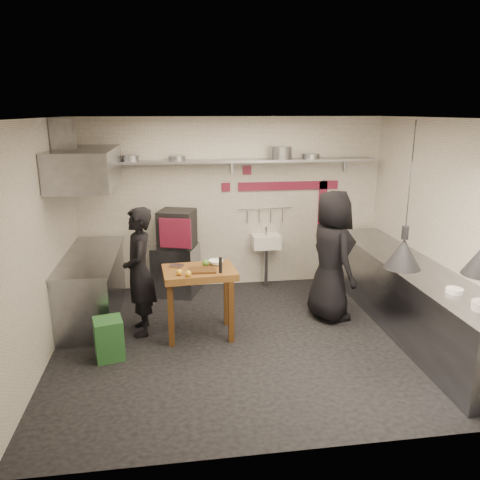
{
  "coord_description": "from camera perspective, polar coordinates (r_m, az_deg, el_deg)",
  "views": [
    {
      "loc": [
        -0.95,
        -5.46,
        2.88
      ],
      "look_at": [
        -0.12,
        0.3,
        1.27
      ],
      "focal_mm": 35.0,
      "sensor_mm": 36.0,
      "label": 1
    }
  ],
  "objects": [
    {
      "name": "floor",
      "position": [
        6.24,
        1.53,
        -12.03
      ],
      "size": [
        5.0,
        5.0,
        0.0
      ],
      "primitive_type": "plane",
      "color": "black",
      "rests_on": "ground"
    },
    {
      "name": "ceiling",
      "position": [
        5.54,
        1.75,
        14.63
      ],
      "size": [
        5.0,
        5.0,
        0.0
      ],
      "primitive_type": "plane",
      "color": "beige",
      "rests_on": "floor"
    },
    {
      "name": "wall_back",
      "position": [
        7.76,
        -1.0,
        4.45
      ],
      "size": [
        5.0,
        0.04,
        2.8
      ],
      "primitive_type": "cube",
      "color": "silver",
      "rests_on": "floor"
    },
    {
      "name": "wall_front",
      "position": [
        3.79,
        7.08,
        -7.64
      ],
      "size": [
        5.0,
        0.04,
        2.8
      ],
      "primitive_type": "cube",
      "color": "silver",
      "rests_on": "floor"
    },
    {
      "name": "wall_left",
      "position": [
        5.86,
        -23.23,
        -0.45
      ],
      "size": [
        0.04,
        4.2,
        2.8
      ],
      "primitive_type": "cube",
      "color": "silver",
      "rests_on": "floor"
    },
    {
      "name": "wall_right",
      "position": [
        6.62,
        23.48,
        1.24
      ],
      "size": [
        0.04,
        4.2,
        2.8
      ],
      "primitive_type": "cube",
      "color": "silver",
      "rests_on": "floor"
    },
    {
      "name": "red_band_horiz",
      "position": [
        7.86,
        5.93,
        6.59
      ],
      "size": [
        1.7,
        0.02,
        0.14
      ],
      "primitive_type": "cube",
      "color": "maroon",
      "rests_on": "wall_back"
    },
    {
      "name": "red_band_vert",
      "position": [
        8.11,
        9.96,
        3.27
      ],
      "size": [
        0.14,
        0.02,
        1.1
      ],
      "primitive_type": "cube",
      "color": "maroon",
      "rests_on": "wall_back"
    },
    {
      "name": "red_tile_a",
      "position": [
        7.69,
        0.86,
        8.5
      ],
      "size": [
        0.14,
        0.02,
        0.14
      ],
      "primitive_type": "cube",
      "color": "maroon",
      "rests_on": "wall_back"
    },
    {
      "name": "red_tile_b",
      "position": [
        7.68,
        -1.74,
        6.45
      ],
      "size": [
        0.14,
        0.02,
        0.14
      ],
      "primitive_type": "cube",
      "color": "maroon",
      "rests_on": "wall_back"
    },
    {
      "name": "back_shelf",
      "position": [
        7.47,
        -0.85,
        9.62
      ],
      "size": [
        4.6,
        0.34,
        0.04
      ],
      "primitive_type": "cube",
      "color": "slate",
      "rests_on": "wall_back"
    },
    {
      "name": "shelf_bracket_left",
      "position": [
        7.63,
        -15.45,
        8.44
      ],
      "size": [
        0.04,
        0.06,
        0.24
      ],
      "primitive_type": "cube",
      "color": "slate",
      "rests_on": "wall_back"
    },
    {
      "name": "shelf_bracket_mid",
      "position": [
        7.63,
        -1.0,
        8.98
      ],
      "size": [
        0.04,
        0.06,
        0.24
      ],
      "primitive_type": "cube",
      "color": "slate",
      "rests_on": "wall_back"
    },
    {
      "name": "shelf_bracket_right",
      "position": [
        8.09,
        12.64,
        8.98
      ],
      "size": [
        0.04,
        0.06,
        0.24
      ],
      "primitive_type": "cube",
      "color": "slate",
      "rests_on": "wall_back"
    },
    {
      "name": "pan_far_left",
      "position": [
        7.43,
        -13.19,
        9.69
      ],
      "size": [
        0.32,
        0.32,
        0.09
      ],
      "primitive_type": "cylinder",
      "rotation": [
        0.0,
        0.0,
        0.29
      ],
      "color": "slate",
      "rests_on": "back_shelf"
    },
    {
      "name": "pan_mid_left",
      "position": [
        7.41,
        -7.69,
        9.86
      ],
      "size": [
        0.3,
        0.3,
        0.07
      ],
      "primitive_type": "cylinder",
      "rotation": [
        0.0,
        0.0,
        -0.14
      ],
      "color": "slate",
      "rests_on": "back_shelf"
    },
    {
      "name": "stock_pot",
      "position": [
        7.6,
        4.97,
        10.57
      ],
      "size": [
        0.45,
        0.45,
        0.2
      ],
      "primitive_type": "cylinder",
      "rotation": [
        0.0,
        0.0,
        -0.32
      ],
      "color": "slate",
      "rests_on": "back_shelf"
    },
    {
      "name": "pan_right",
      "position": [
        7.73,
        8.6,
        10.09
      ],
      "size": [
        0.29,
        0.29,
        0.08
      ],
      "primitive_type": "cylinder",
      "rotation": [
        0.0,
        0.0,
        -0.01
      ],
      "color": "slate",
      "rests_on": "back_shelf"
    },
    {
      "name": "oven_stand",
      "position": [
        7.66,
        -7.78,
        -3.58
      ],
      "size": [
        0.81,
        0.78,
        0.8
      ],
      "primitive_type": "cube",
      "rotation": [
        0.0,
        0.0,
        -0.31
      ],
      "color": "slate",
      "rests_on": "floor"
    },
    {
      "name": "combi_oven",
      "position": [
        7.46,
        -7.68,
        1.43
      ],
      "size": [
        0.66,
        0.63,
        0.58
      ],
      "primitive_type": "cube",
      "rotation": [
        0.0,
        0.0,
        -0.31
      ],
      "color": "black",
      "rests_on": "oven_stand"
    },
    {
      "name": "oven_door",
      "position": [
        7.15,
        -7.89,
        0.82
      ],
      "size": [
        0.48,
        0.18,
        0.46
      ],
      "primitive_type": "cube",
      "rotation": [
        0.0,
        0.0,
        -0.31
      ],
      "color": "maroon",
      "rests_on": "combi_oven"
    },
    {
      "name": "oven_glass",
      "position": [
        7.17,
        -7.61,
        0.87
      ],
      "size": [
        0.33,
        0.12,
        0.34
      ],
      "primitive_type": "cube",
      "rotation": [
        0.0,
        0.0,
        -0.31
      ],
      "color": "black",
      "rests_on": "oven_door"
    },
    {
      "name": "hand_sink",
      "position": [
        7.81,
        3.19,
        -0.16
      ],
      "size": [
        0.46,
        0.34,
        0.22
      ],
      "primitive_type": "cube",
      "color": "white",
      "rests_on": "wall_back"
    },
    {
      "name": "sink_tap",
      "position": [
        7.77,
        3.21,
        1.12
      ],
      "size": [
        0.03,
        0.03,
        0.14
      ],
      "primitive_type": "cylinder",
      "color": "slate",
      "rests_on": "hand_sink"
    },
    {
      "name": "sink_drain",
      "position": [
        7.91,
        3.2,
        -3.31
      ],
      "size": [
        0.06,
        0.06,
        0.66
      ],
      "primitive_type": "cylinder",
      "color": "slate",
      "rests_on": "floor"
    },
    {
      "name": "utensil_rail",
      "position": [
        7.82,
        3.05,
        3.92
      ],
      "size": [
        0.9,
        0.02,
        0.02
      ],
      "primitive_type": "cylinder",
      "rotation": [
        0.0,
        1.57,
        0.0
      ],
      "color": "slate",
      "rests_on": "wall_back"
    },
    {
      "name": "counter_right",
      "position": [
        6.73,
        20.06,
        -6.7
      ],
      "size": [
        0.7,
        3.8,
        0.9
      ],
      "primitive_type": "cube",
      "color": "slate",
      "rests_on": "floor"
    },
    {
      "name": "counter_right_top",
      "position": [
        6.57,
        20.43,
        -2.94
      ],
      "size": [
        0.76,
        3.9,
        0.03
      ],
      "primitive_type": "cube",
      "color": "slate",
      "rests_on": "counter_right"
    },
    {
      "name": "small_bowl_right",
      "position": [
        5.74,
        24.68,
        -5.63
      ],
      "size": [
        0.21,
        0.21,
        0.05
      ],
      "primitive_type": "cylinder",
      "rotation": [
        0.0,
        0.0,
        -0.14
      ],
      "color": "white",
      "rests_on": "counter_right_top"
    },
    {
      "name": "counter_left",
      "position": [
        7.05,
        -17.54,
        -5.47
      ],
      "size": [
        0.7,
        1.9,
        0.9
      ],
      "primitive_type": "cube",
      "color": "slate",
      "rests_on": "floor"
    },
    {
      "name": "counter_left_top",
      "position": [
        6.9,
        -17.85,
        -1.85
      ],
      "size": [
        0.76,
        2.0,
        0.03
      ],
      "primitive_type": "cube",
      "color": "slate",
      "rests_on": "counter_left"
    },
    {
      "name": "extractor_hood",
      "position": [
        6.65,
        -18.3,
        8.38
      ],
      "size": [
        0.78,
        1.6,
        0.5
      ],
      "primitive_type": "cube",
      "color": "slate",
      "rests_on": "ceiling"
    },
    {
      "name": "hood_duct",
      "position": [
        6.66,
        -20.75,
        11.65
      ],
      "size": [
        0.28,
        0.28,
        0.5
      ],
      "primitive_type": "cube",
      "color": "slate",
      "rests_on": "ceiling"
    },
    {
      "name": "green_bin",
      "position": [
        5.92,
        -15.68,
        -11.51
      ],
      "size": [
        0.39,
        0.39,
        0.5
      ],
      "primitive_type": "cube",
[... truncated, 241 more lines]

